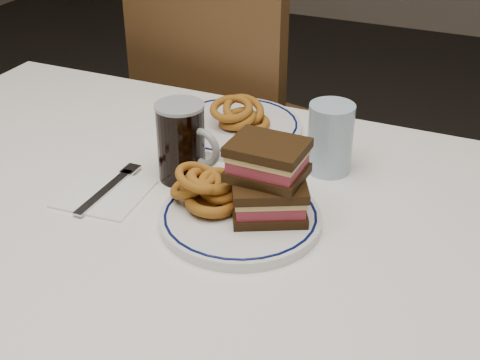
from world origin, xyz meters
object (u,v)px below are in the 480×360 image
at_px(main_plate, 240,218).
at_px(reuben_sandwich, 268,179).
at_px(beer_mug, 182,142).
at_px(far_plate, 235,126).
at_px(chair_far, 234,127).

bearing_deg(main_plate, reuben_sandwich, 33.42).
distance_m(beer_mug, far_plate, 0.21).
bearing_deg(main_plate, far_plate, 115.59).
bearing_deg(chair_far, reuben_sandwich, -61.77).
xyz_separation_m(beer_mug, far_plate, (0.01, 0.20, -0.06)).
xyz_separation_m(reuben_sandwich, far_plate, (-0.17, 0.27, -0.06)).
height_order(main_plate, beer_mug, beer_mug).
height_order(chair_far, far_plate, chair_far).
height_order(chair_far, main_plate, chair_far).
bearing_deg(far_plate, beer_mug, -91.73).
relative_size(main_plate, reuben_sandwich, 1.79).
distance_m(main_plate, reuben_sandwich, 0.08).
bearing_deg(chair_far, main_plate, -64.93).
distance_m(reuben_sandwich, beer_mug, 0.19).
height_order(beer_mug, far_plate, beer_mug).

